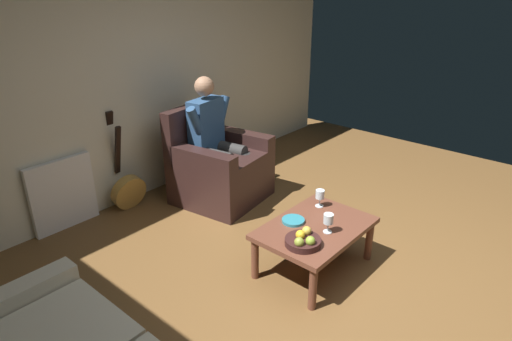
# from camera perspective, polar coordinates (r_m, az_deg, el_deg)

# --- Properties ---
(ground_plane) EXTENTS (6.75, 6.75, 0.00)m
(ground_plane) POSITION_cam_1_polar(r_m,az_deg,el_deg) (3.60, 15.02, -14.60)
(ground_plane) COLOR brown
(wall_back) EXTENTS (6.02, 0.06, 2.72)m
(wall_back) POSITION_cam_1_polar(r_m,az_deg,el_deg) (4.71, -14.67, 12.90)
(wall_back) COLOR beige
(wall_back) RESTS_ON ground
(armchair) EXTENTS (0.95, 0.93, 0.99)m
(armchair) POSITION_cam_1_polar(r_m,az_deg,el_deg) (4.65, -4.90, 0.29)
(armchair) COLOR #311D1B
(armchair) RESTS_ON ground
(person_seated) EXTENTS (0.66, 0.59, 1.29)m
(person_seated) POSITION_cam_1_polar(r_m,az_deg,el_deg) (4.53, -5.35, 4.52)
(person_seated) COLOR navy
(person_seated) RESTS_ON ground
(coffee_table) EXTENTS (0.93, 0.66, 0.39)m
(coffee_table) POSITION_cam_1_polar(r_m,az_deg,el_deg) (3.55, 7.66, -7.90)
(coffee_table) COLOR brown
(coffee_table) RESTS_ON ground
(guitar) EXTENTS (0.36, 0.30, 1.00)m
(guitar) POSITION_cam_1_polar(r_m,az_deg,el_deg) (4.66, -16.27, -2.23)
(guitar) COLOR #AD8139
(guitar) RESTS_ON ground
(radiator) EXTENTS (0.61, 0.06, 0.68)m
(radiator) POSITION_cam_1_polar(r_m,az_deg,el_deg) (4.46, -23.74, -2.84)
(radiator) COLOR white
(radiator) RESTS_ON ground
(wine_glass_near) EXTENTS (0.08, 0.08, 0.15)m
(wine_glass_near) POSITION_cam_1_polar(r_m,az_deg,el_deg) (3.76, 8.29, -3.20)
(wine_glass_near) COLOR silver
(wine_glass_near) RESTS_ON coffee_table
(wine_glass_far) EXTENTS (0.08, 0.08, 0.16)m
(wine_glass_far) POSITION_cam_1_polar(r_m,az_deg,el_deg) (3.40, 9.36, -6.33)
(wine_glass_far) COLOR silver
(wine_glass_far) RESTS_ON coffee_table
(fruit_bowl) EXTENTS (0.27, 0.27, 0.11)m
(fruit_bowl) POSITION_cam_1_polar(r_m,az_deg,el_deg) (3.26, 6.14, -8.99)
(fruit_bowl) COLOR #371C1A
(fruit_bowl) RESTS_ON coffee_table
(decorative_dish) EXTENTS (0.18, 0.18, 0.02)m
(decorative_dish) POSITION_cam_1_polar(r_m,az_deg,el_deg) (3.55, 4.84, -6.48)
(decorative_dish) COLOR teal
(decorative_dish) RESTS_ON coffee_table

